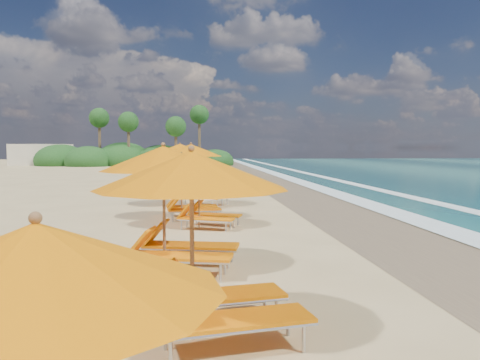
% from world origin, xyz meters
% --- Properties ---
extents(ground, '(160.00, 160.00, 0.00)m').
position_xyz_m(ground, '(0.00, 0.00, 0.00)').
color(ground, tan).
rests_on(ground, ground).
extents(wet_sand, '(4.00, 160.00, 0.01)m').
position_xyz_m(wet_sand, '(4.00, 0.00, 0.01)').
color(wet_sand, olive).
rests_on(wet_sand, ground).
extents(surf_foam, '(4.00, 160.00, 0.01)m').
position_xyz_m(surf_foam, '(6.70, 0.00, 0.03)').
color(surf_foam, white).
rests_on(surf_foam, ground).
extents(station_1, '(2.82, 2.69, 2.36)m').
position_xyz_m(station_1, '(-1.42, -10.58, 1.32)').
color(station_1, olive).
rests_on(station_1, ground).
extents(station_2, '(2.96, 2.84, 2.44)m').
position_xyz_m(station_2, '(-1.97, -7.34, 1.36)').
color(station_2, olive).
rests_on(station_2, ground).
extents(station_3, '(2.65, 2.61, 2.06)m').
position_xyz_m(station_3, '(-1.31, -2.63, 1.15)').
color(station_3, olive).
rests_on(station_3, ground).
extents(station_4, '(2.52, 2.37, 2.20)m').
position_xyz_m(station_4, '(-1.84, -0.85, 1.23)').
color(station_4, olive).
rests_on(station_4, ground).
extents(station_5, '(3.36, 3.35, 2.55)m').
position_xyz_m(station_5, '(-1.55, 2.45, 1.43)').
color(station_5, olive).
rests_on(station_5, ground).
extents(station_6, '(2.49, 2.31, 2.29)m').
position_xyz_m(station_6, '(-2.09, 7.43, 1.28)').
color(station_6, olive).
rests_on(station_6, ground).
extents(station_7, '(2.67, 2.56, 2.22)m').
position_xyz_m(station_7, '(-1.75, 11.81, 1.25)').
color(station_7, olive).
rests_on(station_7, ground).
extents(station_8, '(2.88, 2.66, 2.66)m').
position_xyz_m(station_8, '(-2.36, 14.57, 1.49)').
color(station_8, olive).
rests_on(station_8, ground).
extents(treeline, '(25.80, 8.80, 9.74)m').
position_xyz_m(treeline, '(-9.94, 45.51, 1.00)').
color(treeline, '#163D14').
rests_on(treeline, ground).
extents(beach_building, '(7.00, 5.00, 2.80)m').
position_xyz_m(beach_building, '(-22.00, 48.00, 1.40)').
color(beach_building, beige).
rests_on(beach_building, ground).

